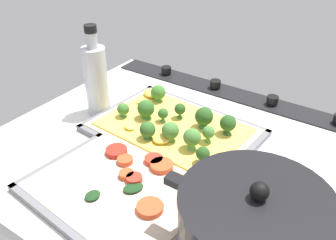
% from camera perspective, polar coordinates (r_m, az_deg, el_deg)
% --- Properties ---
extents(ground_plane, '(0.78, 0.64, 0.03)m').
position_cam_1_polar(ground_plane, '(0.75, 2.38, -6.04)').
color(ground_plane, silver).
extents(stove_control_panel, '(0.75, 0.07, 0.03)m').
position_cam_1_polar(stove_control_panel, '(0.96, 11.45, 3.77)').
color(stove_control_panel, black).
rests_on(stove_control_panel, ground_plane).
extents(baking_tray_front, '(0.36, 0.27, 0.01)m').
position_cam_1_polar(baking_tray_front, '(0.80, 0.81, -1.80)').
color(baking_tray_front, slate).
rests_on(baking_tray_front, ground_plane).
extents(broccoli_pizza, '(0.34, 0.25, 0.06)m').
position_cam_1_polar(broccoli_pizza, '(0.79, 0.84, -0.81)').
color(broccoli_pizza, beige).
rests_on(broccoli_pizza, baking_tray_front).
extents(baking_tray_back, '(0.33, 0.28, 0.01)m').
position_cam_1_polar(baking_tray_back, '(0.66, -7.28, -10.66)').
color(baking_tray_back, slate).
rests_on(baking_tray_back, ground_plane).
extents(veggie_pizza_back, '(0.30, 0.25, 0.02)m').
position_cam_1_polar(veggie_pizza_back, '(0.66, -6.88, -9.99)').
color(veggie_pizza_back, '#BEA791').
rests_on(veggie_pizza_back, baking_tray_back).
extents(cooking_pot, '(0.27, 0.20, 0.16)m').
position_cam_1_polar(cooking_pot, '(0.52, 12.86, -17.02)').
color(cooking_pot, black).
rests_on(cooking_pot, ground_plane).
extents(oil_bottle, '(0.05, 0.05, 0.21)m').
position_cam_1_polar(oil_bottle, '(0.86, -11.10, 6.33)').
color(oil_bottle, '#B7BCC6').
rests_on(oil_bottle, ground_plane).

